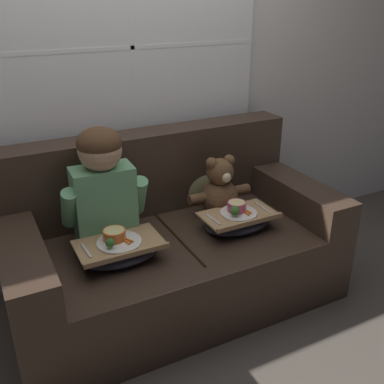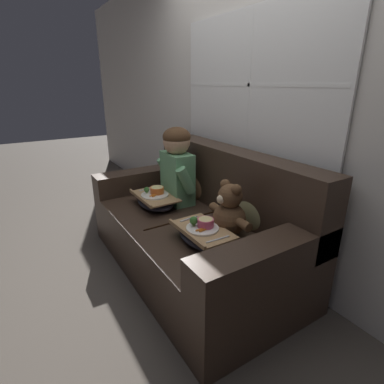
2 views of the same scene
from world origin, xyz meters
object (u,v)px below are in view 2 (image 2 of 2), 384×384
Objects in this scene: throw_pillow_behind_child at (197,181)px; throw_pillow_behind_teddy at (252,207)px; teddy_bear at (229,213)px; lap_tray_teddy at (202,234)px; couch at (197,229)px; child_figure at (177,162)px; lap_tray_child at (155,200)px.

throw_pillow_behind_teddy reaches higher than throw_pillow_behind_child.
teddy_bear is 0.24m from lap_tray_teddy.
lap_tray_teddy is at bearing -27.78° from couch.
couch reaches higher than throw_pillow_behind_teddy.
throw_pillow_behind_child is 0.99× the size of throw_pillow_behind_teddy.
throw_pillow_behind_teddy reaches higher than lap_tray_teddy.
lap_tray_teddy is (0.73, -0.22, -0.30)m from child_figure.
throw_pillow_behind_child is 0.29m from child_figure.
lap_tray_child is at bearing 179.95° from lap_tray_teddy.
throw_pillow_behind_child reaches higher than lap_tray_teddy.
throw_pillow_behind_teddy is 0.44m from lap_tray_teddy.
lap_tray_teddy is (-0.00, -0.22, -0.10)m from teddy_bear.
throw_pillow_behind_child is (-0.37, 0.24, 0.27)m from couch.
child_figure reaches higher than lap_tray_child.
lap_tray_teddy is (0.36, -0.19, 0.17)m from couch.
child_figure is at bearing 175.43° from couch.
throw_pillow_behind_teddy is 0.85× the size of teddy_bear.
teddy_bear is at bearing -0.33° from child_figure.
teddy_bear reaches higher than lap_tray_child.
throw_pillow_behind_teddy is (0.37, 0.24, 0.27)m from couch.
couch is 5.39× the size of throw_pillow_behind_child.
couch is at bearing -176.08° from teddy_bear.
child_figure is 1.59× the size of teddy_bear.
couch is 2.87× the size of child_figure.
couch is at bearing 27.56° from lap_tray_child.
lap_tray_child is at bearing -90.20° from throw_pillow_behind_child.
teddy_bear is at bearing 89.86° from lap_tray_teddy.
lap_tray_child is (-0.00, -0.22, -0.30)m from child_figure.
child_figure reaches higher than throw_pillow_behind_teddy.
child_figure is at bearing -163.85° from throw_pillow_behind_teddy.
child_figure reaches higher than throw_pillow_behind_child.
throw_pillow_behind_child is 0.84× the size of teddy_bear.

